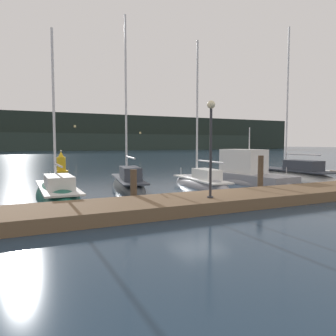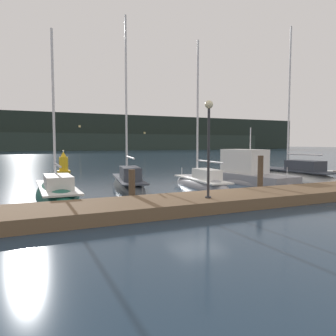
% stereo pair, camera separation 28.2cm
% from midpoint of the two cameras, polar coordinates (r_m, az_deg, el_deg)
% --- Properties ---
extents(ground_plane, '(400.00, 400.00, 0.00)m').
position_cam_midpoint_polar(ground_plane, '(15.71, 4.68, -5.17)').
color(ground_plane, '#1E3347').
extents(dock, '(30.01, 2.80, 0.45)m').
position_cam_midpoint_polar(dock, '(13.91, 9.14, -5.51)').
color(dock, brown).
rests_on(dock, ground).
extents(mooring_pile_1, '(0.28, 0.28, 1.50)m').
position_cam_midpoint_polar(mooring_pile_1, '(13.76, -6.59, -3.37)').
color(mooring_pile_1, '#4C3D2D').
rests_on(mooring_pile_1, ground).
extents(mooring_pile_2, '(0.28, 0.28, 1.97)m').
position_cam_midpoint_polar(mooring_pile_2, '(17.18, 15.35, -1.18)').
color(mooring_pile_2, '#4C3D2D').
rests_on(mooring_pile_2, ground).
extents(sailboat_berth_2, '(1.97, 7.15, 8.83)m').
position_cam_midpoint_polar(sailboat_berth_2, '(16.39, -19.18, -4.68)').
color(sailboat_berth_2, '#195647').
rests_on(sailboat_berth_2, ground).
extents(sailboat_berth_3, '(2.85, 7.25, 10.63)m').
position_cam_midpoint_polar(sailboat_berth_3, '(18.83, -7.36, -3.22)').
color(sailboat_berth_3, '#2D3338').
rests_on(sailboat_berth_3, ground).
extents(sailboat_berth_4, '(2.05, 6.46, 9.43)m').
position_cam_midpoint_polar(sailboat_berth_4, '(19.72, 5.34, -2.92)').
color(sailboat_berth_4, gray).
rests_on(sailboat_berth_4, ground).
extents(motorboat_berth_5, '(3.06, 6.95, 4.32)m').
position_cam_midpoint_polar(motorboat_berth_5, '(22.12, 13.52, -1.62)').
color(motorboat_berth_5, gray).
rests_on(motorboat_berth_5, ground).
extents(sailboat_berth_6, '(2.57, 7.74, 11.54)m').
position_cam_midpoint_polar(sailboat_berth_6, '(24.91, 20.62, -1.61)').
color(sailboat_berth_6, white).
rests_on(sailboat_berth_6, ground).
extents(channel_buoy, '(1.18, 1.18, 2.00)m').
position_cam_midpoint_polar(channel_buoy, '(30.93, -18.35, 0.67)').
color(channel_buoy, gold).
rests_on(channel_buoy, ground).
extents(dock_lamppost, '(0.32, 0.32, 3.78)m').
position_cam_midpoint_polar(dock_lamppost, '(12.82, 6.85, 6.13)').
color(dock_lamppost, '#2D2D33').
rests_on(dock_lamppost, dock).
extents(hillside_backdrop, '(240.00, 23.00, 14.14)m').
position_cam_midpoint_polar(hillside_backdrop, '(134.08, -21.22, 5.67)').
color(hillside_backdrop, '#1E2823').
rests_on(hillside_backdrop, ground).
extents(rowboat_adrift, '(1.85, 2.54, 0.56)m').
position_cam_midpoint_polar(rowboat_adrift, '(31.85, 26.66, -0.81)').
color(rowboat_adrift, white).
rests_on(rowboat_adrift, ground).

